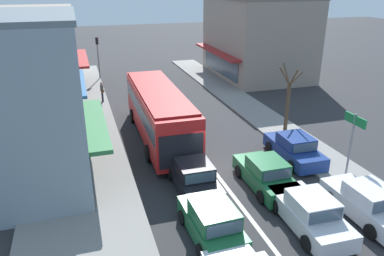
% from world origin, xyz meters
% --- Properties ---
extents(ground_plane, '(140.00, 140.00, 0.00)m').
position_xyz_m(ground_plane, '(0.00, 0.00, 0.00)').
color(ground_plane, '#2D2D30').
extents(lane_centre_line, '(0.20, 28.00, 0.01)m').
position_xyz_m(lane_centre_line, '(0.00, 4.00, 0.00)').
color(lane_centre_line, silver).
rests_on(lane_centre_line, ground).
extents(sidewalk_left, '(5.20, 44.00, 0.14)m').
position_xyz_m(sidewalk_left, '(-6.80, 6.00, 0.07)').
color(sidewalk_left, gray).
rests_on(sidewalk_left, ground).
extents(kerb_right, '(2.80, 44.00, 0.12)m').
position_xyz_m(kerb_right, '(6.20, 6.00, 0.06)').
color(kerb_right, gray).
rests_on(kerb_right, ground).
extents(shopfront_mid_block, '(7.63, 8.16, 7.37)m').
position_xyz_m(shopfront_mid_block, '(-10.18, 10.39, 3.68)').
color(shopfront_mid_block, silver).
rests_on(shopfront_mid_block, ground).
extents(shopfront_far_end, '(8.78, 9.16, 7.19)m').
position_xyz_m(shopfront_far_end, '(-10.18, 19.45, 3.59)').
color(shopfront_far_end, beige).
rests_on(shopfront_far_end, ground).
extents(building_right_far, '(8.97, 11.10, 7.88)m').
position_xyz_m(building_right_far, '(11.48, 18.75, 3.94)').
color(building_right_far, gray).
rests_on(building_right_far, ground).
extents(city_bus, '(2.87, 10.89, 3.23)m').
position_xyz_m(city_bus, '(-1.78, 5.28, 1.88)').
color(city_bus, red).
rests_on(city_bus, ground).
extents(sedan_queue_gap_filler, '(1.93, 4.22, 1.47)m').
position_xyz_m(sedan_queue_gap_filler, '(-1.59, -1.30, 0.66)').
color(sedan_queue_gap_filler, black).
rests_on(sedan_queue_gap_filler, ground).
extents(sedan_adjacent_lane_lead, '(1.99, 4.25, 1.47)m').
position_xyz_m(sedan_adjacent_lane_lead, '(2.01, -5.46, 0.66)').
color(sedan_adjacent_lane_lead, silver).
rests_on(sedan_adjacent_lane_lead, ground).
extents(sedan_behind_bus_mid, '(1.92, 4.21, 1.47)m').
position_xyz_m(sedan_behind_bus_mid, '(1.83, -2.07, 0.66)').
color(sedan_behind_bus_mid, '#1E6638').
rests_on(sedan_behind_bus_mid, ground).
extents(hatchback_behind_bus_near, '(1.90, 3.75, 1.54)m').
position_xyz_m(hatchback_behind_bus_near, '(-2.00, -4.92, 0.71)').
color(hatchback_behind_bus_near, '#1E6638').
rests_on(hatchback_behind_bus_near, ground).
extents(parked_sedan_kerb_front, '(1.94, 4.22, 1.47)m').
position_xyz_m(parked_sedan_kerb_front, '(4.74, -5.56, 0.66)').
color(parked_sedan_kerb_front, silver).
rests_on(parked_sedan_kerb_front, ground).
extents(parked_sedan_kerb_second, '(1.98, 4.24, 1.47)m').
position_xyz_m(parked_sedan_kerb_second, '(4.73, 0.14, 0.66)').
color(parked_sedan_kerb_second, navy).
rests_on(parked_sedan_kerb_second, ground).
extents(traffic_light_downstreet, '(0.33, 0.24, 4.20)m').
position_xyz_m(traffic_light_downstreet, '(-4.23, 21.81, 2.85)').
color(traffic_light_downstreet, gray).
rests_on(traffic_light_downstreet, ground).
extents(directional_road_sign, '(0.10, 1.40, 3.60)m').
position_xyz_m(directional_road_sign, '(5.85, -2.82, 2.68)').
color(directional_road_sign, gray).
rests_on(directional_road_sign, ground).
extents(street_tree_right, '(1.68, 1.78, 4.61)m').
position_xyz_m(street_tree_right, '(6.00, 3.30, 2.18)').
color(street_tree_right, brown).
rests_on(street_tree_right, ground).
extents(pedestrian_with_handbag_near, '(0.28, 0.65, 1.63)m').
position_xyz_m(pedestrian_with_handbag_near, '(-4.62, 13.83, 1.07)').
color(pedestrian_with_handbag_near, '#232838').
rests_on(pedestrian_with_handbag_near, sidewalk_left).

